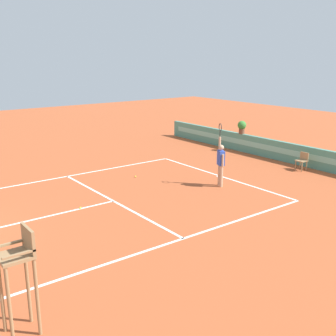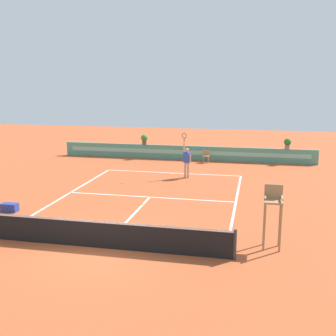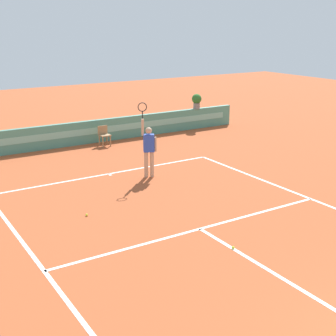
{
  "view_description": "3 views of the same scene",
  "coord_description": "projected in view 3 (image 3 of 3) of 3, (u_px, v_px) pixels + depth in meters",
  "views": [
    {
      "loc": [
        12.78,
        -0.73,
        5.19
      ],
      "look_at": [
        0.42,
        8.63,
        1.0
      ],
      "focal_mm": 44.24,
      "sensor_mm": 36.0,
      "label": 1
    },
    {
      "loc": [
        4.93,
        -12.38,
        5.51
      ],
      "look_at": [
        0.42,
        8.63,
        1.0
      ],
      "focal_mm": 44.6,
      "sensor_mm": 36.0,
      "label": 2
    },
    {
      "loc": [
        -6.7,
        -2.73,
        5.12
      ],
      "look_at": [
        0.42,
        8.63,
        1.0
      ],
      "focal_mm": 50.98,
      "sensor_mm": 36.0,
      "label": 3
    }
  ],
  "objects": [
    {
      "name": "potted_plant_far_right",
      "position": [
        197.0,
        100.0,
        23.51
      ],
      "size": [
        0.48,
        0.48,
        0.72
      ],
      "color": "gray",
      "rests_on": "back_wall_barrier"
    },
    {
      "name": "court_lines",
      "position": [
        193.0,
        225.0,
        12.56
      ],
      "size": [
        8.32,
        11.94,
        0.01
      ],
      "color": "white",
      "rests_on": "ground"
    },
    {
      "name": "ball_kid_chair",
      "position": [
        104.0,
        135.0,
        20.46
      ],
      "size": [
        0.44,
        0.44,
        0.85
      ],
      "color": "#99754C",
      "rests_on": "ground"
    },
    {
      "name": "tennis_player",
      "position": [
        149.0,
        147.0,
        16.13
      ],
      "size": [
        0.58,
        0.35,
        2.58
      ],
      "color": "tan",
      "rests_on": "ground"
    },
    {
      "name": "ground_plane",
      "position": [
        209.0,
        235.0,
        11.98
      ],
      "size": [
        60.0,
        60.0,
        0.0
      ],
      "primitive_type": "plane",
      "color": "#A84C28"
    },
    {
      "name": "back_wall_barrier",
      "position": [
        63.0,
        135.0,
        20.24
      ],
      "size": [
        18.0,
        0.21,
        1.0
      ],
      "color": "#4C8E7A",
      "rests_on": "ground"
    },
    {
      "name": "tennis_ball_mid_court",
      "position": [
        233.0,
        248.0,
        11.21
      ],
      "size": [
        0.07,
        0.07,
        0.07
      ],
      "primitive_type": "sphere",
      "color": "#CCE033",
      "rests_on": "ground"
    },
    {
      "name": "tennis_ball_near_baseline",
      "position": [
        87.0,
        215.0,
        13.1
      ],
      "size": [
        0.07,
        0.07,
        0.07
      ],
      "primitive_type": "sphere",
      "color": "#CCE033",
      "rests_on": "ground"
    }
  ]
}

